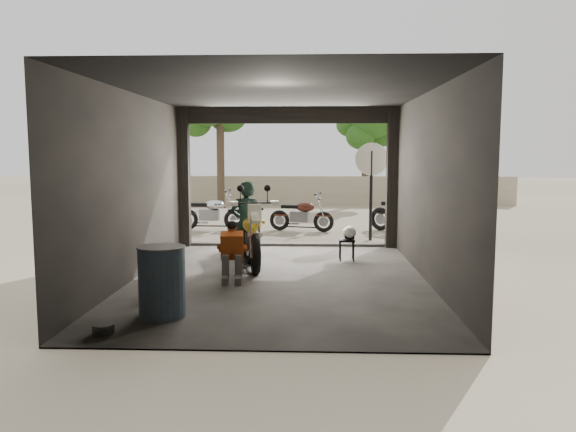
# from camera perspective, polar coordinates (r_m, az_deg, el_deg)

# --- Properties ---
(ground) EXTENTS (80.00, 80.00, 0.00)m
(ground) POSITION_cam_1_polar(r_m,az_deg,el_deg) (9.72, -0.91, -6.53)
(ground) COLOR #7A6D56
(ground) RESTS_ON ground
(garage) EXTENTS (7.00, 7.13, 3.20)m
(garage) POSITION_cam_1_polar(r_m,az_deg,el_deg) (10.05, -0.75, 1.29)
(garage) COLOR #2D2B28
(garage) RESTS_ON ground
(boundary_wall) EXTENTS (18.00, 0.30, 1.20)m
(boundary_wall) POSITION_cam_1_polar(r_m,az_deg,el_deg) (23.51, 1.01, 2.62)
(boundary_wall) COLOR gray
(boundary_wall) RESTS_ON ground
(tree_left) EXTENTS (2.20, 2.20, 5.60)m
(tree_left) POSITION_cam_1_polar(r_m,az_deg,el_deg) (22.30, -6.94, 11.07)
(tree_left) COLOR #382B1E
(tree_left) RESTS_ON ground
(tree_right) EXTENTS (2.20, 2.20, 5.00)m
(tree_right) POSITION_cam_1_polar(r_m,az_deg,el_deg) (23.60, 7.94, 9.76)
(tree_right) COLOR #382B1E
(tree_right) RESTS_ON ground
(main_bike) EXTENTS (1.19, 2.11, 1.33)m
(main_bike) POSITION_cam_1_polar(r_m,az_deg,el_deg) (10.74, -3.73, -1.69)
(main_bike) COLOR #E7E8C3
(main_bike) RESTS_ON ground
(left_bike) EXTENTS (1.23, 1.74, 1.09)m
(left_bike) POSITION_cam_1_polar(r_m,az_deg,el_deg) (11.60, -4.92, -1.69)
(left_bike) COLOR black
(left_bike) RESTS_ON ground
(outside_bike_a) EXTENTS (1.71, 0.75, 1.14)m
(outside_bike_a) POSITION_cam_1_polar(r_m,az_deg,el_deg) (15.89, -7.85, 0.59)
(outside_bike_a) COLOR black
(outside_bike_a) RESTS_ON ground
(outside_bike_b) EXTENTS (1.70, 1.01, 1.08)m
(outside_bike_b) POSITION_cam_1_polar(r_m,az_deg,el_deg) (15.56, 1.36, 0.41)
(outside_bike_b) COLOR #451B10
(outside_bike_b) RESTS_ON ground
(outside_bike_c) EXTENTS (1.90, 1.72, 1.23)m
(outside_bike_c) POSITION_cam_1_polar(r_m,az_deg,el_deg) (15.54, 11.69, 0.55)
(outside_bike_c) COLOR black
(outside_bike_c) RESTS_ON ground
(rider) EXTENTS (0.68, 0.54, 1.64)m
(rider) POSITION_cam_1_polar(r_m,az_deg,el_deg) (10.84, -4.29, -0.78)
(rider) COLOR #162C24
(rider) RESTS_ON ground
(mechanic) EXTENTS (0.57, 0.73, 1.00)m
(mechanic) POSITION_cam_1_polar(r_m,az_deg,el_deg) (9.48, -5.72, -3.82)
(mechanic) COLOR #DF5D1D
(mechanic) RESTS_ON ground
(stool) EXTENTS (0.32, 0.32, 0.45)m
(stool) POSITION_cam_1_polar(r_m,az_deg,el_deg) (11.37, 5.98, -2.73)
(stool) COLOR black
(stool) RESTS_ON ground
(helmet) EXTENTS (0.35, 0.36, 0.26)m
(helmet) POSITION_cam_1_polar(r_m,az_deg,el_deg) (11.37, 6.24, -1.70)
(helmet) COLOR white
(helmet) RESTS_ON stool
(oil_drum) EXTENTS (0.69, 0.69, 0.95)m
(oil_drum) POSITION_cam_1_polar(r_m,az_deg,el_deg) (7.64, -12.68, -6.62)
(oil_drum) COLOR #435B72
(oil_drum) RESTS_ON ground
(sign_post) EXTENTS (0.81, 0.08, 2.43)m
(sign_post) POSITION_cam_1_polar(r_m,az_deg,el_deg) (14.03, 8.47, 4.18)
(sign_post) COLOR black
(sign_post) RESTS_ON ground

